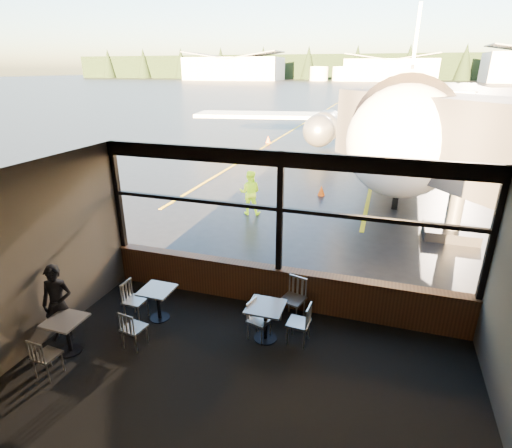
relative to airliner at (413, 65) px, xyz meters
The scene contains 31 objects.
ground_plane 100.91m from the airliner, 91.67° to the left, with size 520.00×520.00×0.00m, color black.
carpet_floor 23.05m from the airliner, 97.50° to the right, with size 8.00×6.00×0.01m, color black.
ceiling 22.52m from the airliner, 97.50° to the right, with size 8.00×6.00×0.04m, color #38332D.
wall_left 23.57m from the airliner, 107.29° to the right, with size 0.04×6.00×3.50m, color #464038.
window_sill 20.06m from the airliner, 98.65° to the right, with size 8.00×0.28×0.90m, color #4C2B17.
window_header 19.58m from the airliner, 98.65° to the right, with size 8.00×0.18×0.30m, color black.
mullion_left 20.68m from the airliner, 109.65° to the right, with size 0.12×0.12×2.60m, color black.
mullion_centre 19.72m from the airliner, 98.65° to the right, with size 0.12×0.12×2.60m, color black.
mullion_right 19.53m from the airliner, 86.97° to the right, with size 0.12×0.12×2.60m, color black.
window_transom 19.70m from the airliner, 98.65° to the right, with size 8.00×0.10×0.08m, color black.
airliner is the anchor object (origin of this frame).
jet_bridge 14.03m from the airliner, 87.21° to the right, with size 9.62×11.76×5.13m, color #29292B, non-canonical shape.
cafe_table_near 21.28m from the airliner, 97.89° to the right, with size 0.69×0.69×0.76m, color gray, non-canonical shape.
cafe_table_mid 21.76m from the airliner, 104.21° to the right, with size 0.65×0.65×0.72m, color #9A968D, non-canonical shape.
cafe_table_left 23.41m from the airliner, 105.84° to the right, with size 0.65×0.65×0.71m, color gray, non-canonical shape.
chair_near_e 21.09m from the airliner, 96.18° to the right, with size 0.47×0.47×0.87m, color #AEA89D, non-canonical shape.
chair_near_w 21.30m from the airliner, 98.22° to the right, with size 0.45×0.45×0.82m, color beige, non-canonical shape.
chair_near_n 20.42m from the airliner, 97.20° to the right, with size 0.52×0.52×0.95m, color #B2ADA1, non-canonical shape.
chair_mid_s 22.64m from the airliner, 103.48° to the right, with size 0.45×0.45×0.82m, color beige, non-canonical shape.
chair_mid_w 22.00m from the airliner, 105.26° to the right, with size 0.48×0.48×0.88m, color beige, non-canonical shape.
chair_left_s 23.95m from the airliner, 105.17° to the right, with size 0.44×0.44×0.81m, color #B1ADA0, non-canonical shape.
passenger 23.17m from the airliner, 106.94° to the right, with size 0.59×0.39×1.61m, color black.
ground_crew 15.36m from the airliner, 111.96° to the right, with size 0.79×0.61×1.62m, color #BFF219.
cone_nose 12.16m from the airliner, 107.68° to the right, with size 0.31×0.31×0.43m, color #FE6308.
cone_wing 10.45m from the airliner, behind, with size 0.37×0.37×0.51m, color #E55D07.
hangar_left 176.51m from the airliner, 114.41° to the left, with size 45.00×18.00×11.00m, color silver, non-canonical shape.
hangar_mid 165.76m from the airliner, 91.01° to the left, with size 38.00×15.00×10.00m, color silver, non-canonical shape.
fuel_tank_a 166.05m from the airliner, 101.44° to the left, with size 8.00×8.00×6.00m, color silver.
fuel_tank_b 164.36m from the airliner, 98.02° to the left, with size 8.00×8.00×6.00m, color silver.
fuel_tank_c 163.26m from the airliner, 94.54° to the left, with size 8.00×8.00×6.00m, color silver.
treeline 190.76m from the airliner, 90.88° to the left, with size 360.00×3.00×12.00m, color black.
Camera 1 is at (1.93, -7.57, 5.01)m, focal length 28.00 mm.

